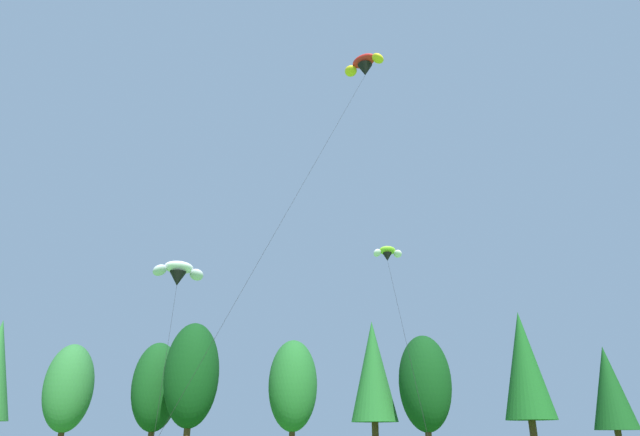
{
  "coord_description": "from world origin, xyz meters",
  "views": [
    {
      "loc": [
        4.22,
        2.99,
        1.96
      ],
      "look_at": [
        1.22,
        25.34,
        10.9
      ],
      "focal_mm": 31.09,
      "sensor_mm": 36.0,
      "label": 1
    }
  ],
  "objects": [
    {
      "name": "treeline_tree_g",
      "position": [
        6.72,
        55.64,
        6.5
      ],
      "size": [
        4.7,
        4.7,
        10.74
      ],
      "color": "#472D19",
      "rests_on": "ground_plane"
    },
    {
      "name": "treeline_tree_i",
      "position": [
        23.2,
        57.96,
        6.13
      ],
      "size": [
        3.75,
        3.75,
        9.78
      ],
      "color": "#472D19",
      "rests_on": "ground_plane"
    },
    {
      "name": "treeline_tree_b",
      "position": [
        -28.46,
        56.95,
        6.58
      ],
      "size": [
        4.73,
        4.73,
        10.87
      ],
      "color": "#472D19",
      "rests_on": "ground_plane"
    },
    {
      "name": "treeline_tree_h",
      "position": [
        15.78,
        56.62,
        8.09
      ],
      "size": [
        4.44,
        4.44,
        12.91
      ],
      "color": "#472D19",
      "rests_on": "ground_plane"
    },
    {
      "name": "parafoil_kite_mid_lime_white",
      "position": [
        3.98,
        41.93,
        14.47
      ],
      "size": [
        2.28,
        20.24,
        13.47
      ],
      "color": "#93D633"
    },
    {
      "name": "treeline_tree_e",
      "position": [
        -6.02,
        59.11,
        6.74
      ],
      "size": [
        4.81,
        4.81,
        11.14
      ],
      "color": "#472D19",
      "rests_on": "ground_plane"
    },
    {
      "name": "treeline_tree_c",
      "position": [
        -20.06,
        58.76,
        6.74
      ],
      "size": [
        4.81,
        4.81,
        11.13
      ],
      "color": "#472D19",
      "rests_on": "ground_plane"
    },
    {
      "name": "treeline_tree_d",
      "position": [
        -15.13,
        55.33,
        7.5
      ],
      "size": [
        5.15,
        5.15,
        12.39
      ],
      "color": "#472D19",
      "rests_on": "ground_plane"
    },
    {
      "name": "treeline_tree_f",
      "position": [
        2.03,
        57.36,
        7.85
      ],
      "size": [
        4.36,
        4.36,
        12.53
      ],
      "color": "#472D19",
      "rests_on": "ground_plane"
    },
    {
      "name": "parafoil_kite_high_red_yellow",
      "position": [
        3.07,
        34.19,
        25.43
      ],
      "size": [
        9.53,
        11.14,
        24.55
      ],
      "color": "red"
    },
    {
      "name": "parafoil_kite_far_white",
      "position": [
        -8.39,
        33.42,
        11.07
      ],
      "size": [
        4.96,
        10.41,
        10.24
      ],
      "color": "white"
    }
  ]
}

